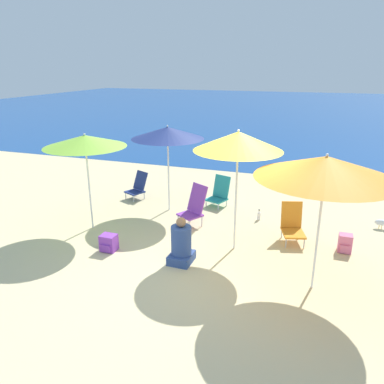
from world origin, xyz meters
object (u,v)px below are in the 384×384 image
at_px(beach_chair_orange, 292,224).
at_px(person_seated_near, 181,245).
at_px(beach_umbrella_lime, 85,141).
at_px(water_bottle, 259,216).
at_px(beach_umbrella_yellow, 238,141).
at_px(backpack_pink, 345,243).
at_px(beach_umbrella_orange, 326,167).
at_px(beach_chair_purple, 194,206).
at_px(beach_chair_navy, 138,186).
at_px(beach_umbrella_navy, 168,133).
at_px(backpack_purple, 109,243).
at_px(beach_chair_teal, 219,192).
at_px(seagull, 382,222).

relative_size(beach_chair_orange, person_seated_near, 0.90).
bearing_deg(beach_umbrella_lime, water_bottle, 25.60).
relative_size(beach_umbrella_yellow, backpack_pink, 6.61).
height_order(beach_umbrella_orange, person_seated_near, beach_umbrella_orange).
xyz_separation_m(beach_umbrella_orange, beach_chair_purple, (-2.55, 1.73, -1.52)).
height_order(beach_chair_navy, water_bottle, beach_chair_navy).
xyz_separation_m(beach_umbrella_orange, beach_umbrella_navy, (-3.40, 2.37, -0.09)).
distance_m(beach_umbrella_orange, beach_chair_purple, 3.43).
bearing_deg(person_seated_near, water_bottle, 68.35).
relative_size(backpack_purple, backpack_pink, 0.91).
bearing_deg(beach_umbrella_yellow, beach_chair_orange, 36.06).
relative_size(beach_umbrella_lime, person_seated_near, 2.40).
distance_m(beach_chair_teal, seagull, 3.67).
relative_size(beach_umbrella_orange, beach_chair_purple, 2.43).
distance_m(beach_chair_navy, backpack_purple, 2.96).
bearing_deg(backpack_pink, beach_umbrella_orange, -110.12).
distance_m(beach_umbrella_navy, beach_chair_purple, 1.78).
height_order(backpack_pink, water_bottle, backpack_pink).
bearing_deg(beach_chair_navy, beach_umbrella_navy, -0.33).
relative_size(beach_umbrella_lime, seagull, 7.62).
xyz_separation_m(beach_umbrella_orange, water_bottle, (-1.24, 2.45, -1.86)).
bearing_deg(beach_chair_orange, seagull, 17.45).
xyz_separation_m(water_bottle, seagull, (2.56, 0.39, 0.04)).
relative_size(beach_chair_teal, water_bottle, 2.96).
bearing_deg(beach_chair_orange, person_seated_near, -155.66).
relative_size(beach_umbrella_navy, beach_chair_teal, 2.77).
xyz_separation_m(beach_umbrella_orange, beach_chair_teal, (-2.34, 3.07, -1.63)).
bearing_deg(person_seated_near, beach_umbrella_yellow, 47.60).
xyz_separation_m(beach_umbrella_yellow, backpack_pink, (1.99, 0.55, -1.90)).
bearing_deg(backpack_purple, beach_chair_orange, 26.08).
distance_m(beach_umbrella_lime, beach_chair_purple, 2.63).
bearing_deg(beach_chair_orange, water_bottle, 117.11).
bearing_deg(beach_chair_navy, beach_umbrella_orange, -7.69).
relative_size(beach_umbrella_yellow, seagull, 8.49).
distance_m(beach_umbrella_yellow, beach_umbrella_lime, 3.11).
xyz_separation_m(beach_umbrella_navy, beach_chair_navy, (-1.09, 0.52, -1.54)).
xyz_separation_m(beach_chair_orange, water_bottle, (-0.78, 0.82, -0.25)).
bearing_deg(beach_chair_teal, beach_umbrella_yellow, -47.99).
distance_m(beach_umbrella_navy, water_bottle, 2.79).
height_order(beach_umbrella_lime, beach_chair_orange, beach_umbrella_lime).
distance_m(beach_umbrella_orange, beach_umbrella_navy, 4.15).
height_order(backpack_purple, water_bottle, backpack_purple).
relative_size(beach_umbrella_yellow, beach_chair_navy, 3.28).
bearing_deg(beach_umbrella_yellow, beach_chair_purple, 142.50).
xyz_separation_m(beach_chair_purple, backpack_pink, (3.08, -0.28, -0.27)).
relative_size(person_seated_near, backpack_pink, 2.47).
bearing_deg(person_seated_near, beach_chair_purple, 101.90).
bearing_deg(water_bottle, seagull, 8.60).
bearing_deg(beach_chair_teal, beach_umbrella_orange, -32.74).
height_order(beach_chair_purple, seagull, beach_chair_purple).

